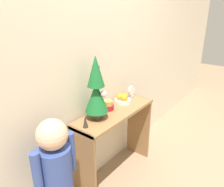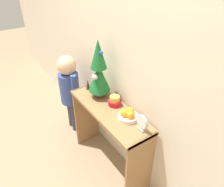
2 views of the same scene
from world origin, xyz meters
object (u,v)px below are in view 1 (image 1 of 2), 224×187
(fruit_bowl, at_px, (123,99))
(singing_bowl, at_px, (108,106))
(child_figure, at_px, (56,167))
(mini_tree, at_px, (96,89))
(figurine, at_px, (85,122))
(desk_clock, at_px, (132,92))

(fruit_bowl, xyz_separation_m, singing_bowl, (-0.23, 0.02, 0.00))
(child_figure, bearing_deg, mini_tree, 9.04)
(mini_tree, relative_size, fruit_bowl, 3.33)
(figurine, distance_m, child_figure, 0.43)
(mini_tree, distance_m, figurine, 0.30)
(fruit_bowl, bearing_deg, figurine, -175.48)
(figurine, bearing_deg, desk_clock, 3.69)
(fruit_bowl, xyz_separation_m, figurine, (-0.63, -0.05, 0.01))
(desk_clock, distance_m, figurine, 0.80)
(mini_tree, distance_m, singing_bowl, 0.32)
(singing_bowl, xyz_separation_m, figurine, (-0.39, -0.07, 0.01))
(mini_tree, relative_size, desk_clock, 4.08)
(singing_bowl, relative_size, desk_clock, 0.85)
(desk_clock, bearing_deg, figurine, -176.31)
(mini_tree, xyz_separation_m, desk_clock, (0.62, 0.02, -0.21))
(fruit_bowl, relative_size, singing_bowl, 1.43)
(fruit_bowl, distance_m, singing_bowl, 0.23)
(figurine, bearing_deg, child_figure, -171.26)
(mini_tree, bearing_deg, figurine, -170.34)
(mini_tree, height_order, child_figure, mini_tree)
(singing_bowl, relative_size, child_figure, 0.12)
(mini_tree, height_order, fruit_bowl, mini_tree)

